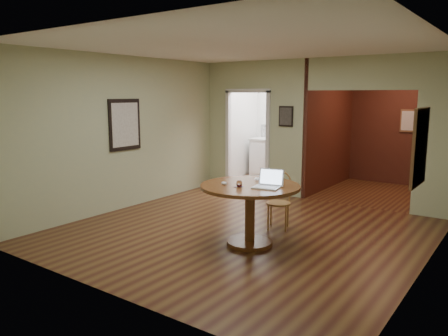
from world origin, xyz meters
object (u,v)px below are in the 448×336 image
Objects in this scene: dining_table at (250,200)px; closed_laptop at (267,180)px; chair at (279,197)px; open_laptop at (269,182)px.

closed_laptop reaches higher than dining_table.
dining_table is 0.93m from chair.
chair is at bearing 98.74° from open_laptop.
chair reaches higher than dining_table.
dining_table is 3.58× the size of open_laptop.
chair is 2.34× the size of open_laptop.
closed_laptop is at bearing 112.53° from open_laptop.
closed_laptop is (0.11, -0.58, 0.36)m from chair.
chair is 1.06m from open_laptop.
dining_table is at bearing 168.97° from open_laptop.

